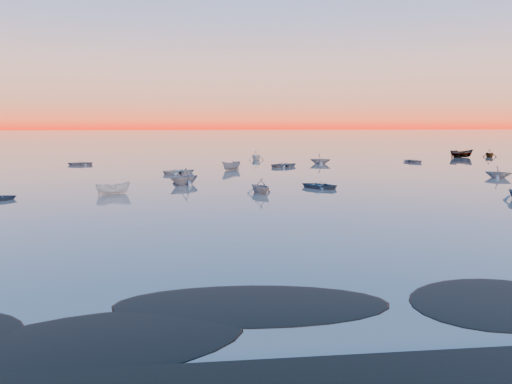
{
  "coord_description": "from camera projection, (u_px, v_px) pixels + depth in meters",
  "views": [
    {
      "loc": [
        -5.8,
        -17.31,
        7.3
      ],
      "look_at": [
        -0.7,
        28.0,
        0.8
      ],
      "focal_mm": 35.0,
      "sensor_mm": 36.0,
      "label": 1
    }
  ],
  "objects": [
    {
      "name": "ground",
      "position": [
        225.0,
        152.0,
        117.07
      ],
      "size": [
        600.0,
        600.0,
        0.0
      ],
      "primitive_type": "plane",
      "color": "slate",
      "rests_on": "ground"
    },
    {
      "name": "mud_lobes",
      "position": [
        367.0,
        328.0,
        17.71
      ],
      "size": [
        140.0,
        6.0,
        0.07
      ],
      "primitive_type": null,
      "color": "black",
      "rests_on": "ground"
    },
    {
      "name": "moored_fleet",
      "position": [
        241.0,
        173.0,
        70.84
      ],
      "size": [
        124.0,
        58.0,
        1.2
      ],
      "primitive_type": null,
      "color": "silver",
      "rests_on": "ground"
    },
    {
      "name": "boat_near_center",
      "position": [
        114.0,
        194.0,
        50.27
      ],
      "size": [
        2.35,
        3.71,
        1.19
      ],
      "primitive_type": "imported",
      "rotation": [
        0.0,
        0.0,
        1.85
      ],
      "color": "silver",
      "rests_on": "ground"
    }
  ]
}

